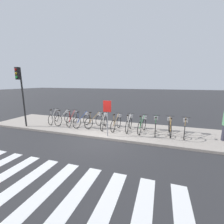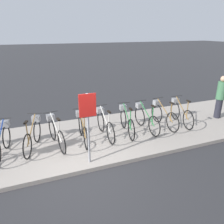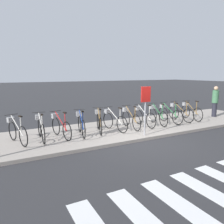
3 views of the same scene
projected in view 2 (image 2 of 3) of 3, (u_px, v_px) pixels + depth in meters
The scene contains 13 objects.
ground_plane at pixel (83, 174), 5.69m from camera, with size 120.00×120.00×0.00m, color #2D2D30.
sidewalk at pixel (70, 142), 7.18m from camera, with size 16.66×3.47×0.12m.
parked_bicycle_3 at pixel (2, 140), 6.20m from camera, with size 0.51×1.69×1.05m.
parked_bicycle_4 at pixel (33, 134), 6.59m from camera, with size 0.67×1.64×1.05m.
parked_bicycle_5 at pixel (56, 132), 6.74m from camera, with size 0.46×1.70×1.05m.
parked_bicycle_6 at pixel (82, 128), 7.02m from camera, with size 0.46×1.71×1.05m.
parked_bicycle_7 at pixel (104, 123), 7.33m from camera, with size 0.46×1.72×1.05m.
parked_bicycle_8 at pixel (126, 120), 7.58m from camera, with size 0.46×1.70×1.05m.
parked_bicycle_9 at pixel (145, 118), 7.83m from camera, with size 0.46×1.72×1.05m.
parked_bicycle_10 at pixel (163, 114), 8.14m from camera, with size 0.46×1.72×1.05m.
parked_bicycle_11 at pixel (180, 112), 8.37m from camera, with size 0.46×1.70×1.05m.
pedestrian at pixel (220, 96), 8.74m from camera, with size 0.34×0.34×1.73m.
sign_post at pixel (88, 117), 5.52m from camera, with size 0.44×0.07×1.95m.
Camera 2 is at (-1.03, -4.71, 3.52)m, focal length 35.00 mm.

